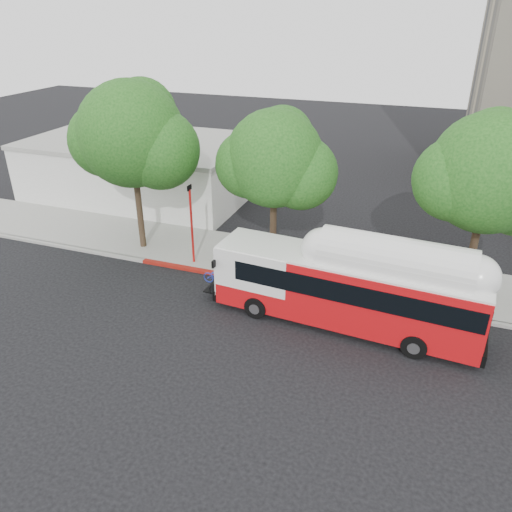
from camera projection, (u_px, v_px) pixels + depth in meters
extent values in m
plane|color=black|center=(252.00, 327.00, 22.66)|extent=(120.00, 120.00, 0.00)
cube|color=gray|center=(292.00, 263.00, 28.08)|extent=(60.00, 5.00, 0.15)
cube|color=gray|center=(278.00, 285.00, 25.90)|extent=(60.00, 0.30, 0.15)
cube|color=maroon|center=(225.00, 275.00, 26.81)|extent=(10.00, 0.32, 0.16)
cylinder|color=#2D2116|center=(138.00, 200.00, 28.65)|extent=(0.36, 0.36, 6.08)
sphere|color=#174714|center=(131.00, 134.00, 26.94)|extent=(5.80, 5.80, 5.80)
sphere|color=#174714|center=(160.00, 150.00, 26.96)|extent=(4.35, 4.35, 4.35)
cylinder|color=#2D2116|center=(273.00, 221.00, 26.78)|extent=(0.36, 0.36, 5.44)
sphere|color=#174714|center=(274.00, 159.00, 25.25)|extent=(5.00, 5.00, 5.00)
sphere|color=#174714|center=(301.00, 173.00, 25.31)|extent=(3.75, 3.75, 3.75)
cylinder|color=#2D2116|center=(473.00, 247.00, 23.50)|extent=(0.36, 0.36, 5.76)
sphere|color=#174714|center=(489.00, 173.00, 21.88)|extent=(5.40, 5.40, 5.40)
cube|color=silver|center=(143.00, 169.00, 37.77)|extent=(16.00, 10.00, 4.00)
cube|color=gray|center=(140.00, 141.00, 36.83)|extent=(16.20, 10.20, 0.30)
cube|color=red|center=(345.00, 290.00, 22.10)|extent=(11.91, 3.47, 2.84)
cube|color=black|center=(357.00, 281.00, 21.66)|extent=(10.75, 3.43, 0.93)
cube|color=white|center=(348.00, 261.00, 21.45)|extent=(11.91, 3.39, 0.10)
cube|color=white|center=(395.00, 264.00, 20.61)|extent=(6.40, 2.45, 0.54)
cube|color=black|center=(219.00, 285.00, 25.05)|extent=(0.92, 1.82, 0.06)
imported|color=#202F96|center=(218.00, 277.00, 24.83)|extent=(0.72, 1.72, 0.88)
cylinder|color=red|center=(192.00, 228.00, 27.18)|extent=(0.13, 0.13, 4.40)
cube|color=black|center=(189.00, 188.00, 26.15)|extent=(0.05, 0.44, 0.27)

